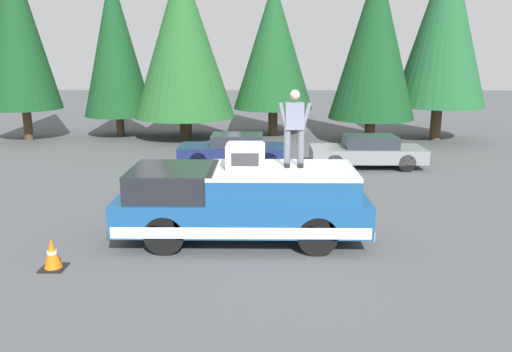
{
  "coord_description": "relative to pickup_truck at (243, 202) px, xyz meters",
  "views": [
    {
      "loc": [
        -10.8,
        0.34,
        4.13
      ],
      "look_at": [
        0.36,
        0.47,
        1.35
      ],
      "focal_mm": 35.07,
      "sensor_mm": 36.0,
      "label": 1
    }
  ],
  "objects": [
    {
      "name": "conifer_right",
      "position": [
        14.13,
        6.68,
        3.59
      ],
      "size": [
        3.31,
        3.31,
        7.89
      ],
      "color": "#4C3826",
      "rests_on": "ground"
    },
    {
      "name": "parked_car_navy",
      "position": [
        7.66,
        0.57,
        -0.29
      ],
      "size": [
        1.64,
        4.1,
        1.16
      ],
      "color": "navy",
      "rests_on": "ground"
    },
    {
      "name": "traffic_cone",
      "position": [
        -1.64,
        3.66,
        -0.58
      ],
      "size": [
        0.47,
        0.47,
        0.62
      ],
      "color": "black",
      "rests_on": "ground"
    },
    {
      "name": "conifer_far_left",
      "position": [
        13.28,
        -8.76,
        4.45
      ],
      "size": [
        4.2,
        4.2,
        9.04
      ],
      "color": "#4C3826",
      "rests_on": "ground"
    },
    {
      "name": "compressor_unit",
      "position": [
        -0.0,
        -0.07,
        1.05
      ],
      "size": [
        0.65,
        0.84,
        0.56
      ],
      "color": "silver",
      "rests_on": "pickup_truck"
    },
    {
      "name": "person_on_truck_bed",
      "position": [
        0.19,
        -1.14,
        1.68
      ],
      "size": [
        0.29,
        0.72,
        1.69
      ],
      "color": "#4C515B",
      "rests_on": "pickup_truck"
    },
    {
      "name": "pickup_truck",
      "position": [
        0.0,
        0.0,
        0.0
      ],
      "size": [
        2.01,
        5.54,
        1.65
      ],
      "color": "navy",
      "rests_on": "ground"
    },
    {
      "name": "ground_plane",
      "position": [
        0.14,
        -0.77,
        -0.87
      ],
      "size": [
        90.0,
        90.0,
        0.0
      ],
      "primitive_type": "plane",
      "color": "#4C4F51"
    },
    {
      "name": "parked_car_grey",
      "position": [
        7.36,
        -4.3,
        -0.29
      ],
      "size": [
        1.64,
        4.1,
        1.16
      ],
      "color": "gray",
      "rests_on": "ground"
    },
    {
      "name": "conifer_center_left",
      "position": [
        14.47,
        -0.97,
        3.55
      ],
      "size": [
        3.92,
        3.92,
        7.48
      ],
      "color": "#4C3826",
      "rests_on": "ground"
    },
    {
      "name": "conifer_far_right",
      "position": [
        12.96,
        10.78,
        4.29
      ],
      "size": [
        3.37,
        3.37,
        8.84
      ],
      "color": "#4C3826",
      "rests_on": "ground"
    },
    {
      "name": "conifer_left",
      "position": [
        12.49,
        -5.45,
        3.73
      ],
      "size": [
        3.9,
        3.9,
        8.09
      ],
      "color": "#4C3826",
      "rests_on": "ground"
    },
    {
      "name": "conifer_center_right",
      "position": [
        13.46,
        3.28,
        3.78
      ],
      "size": [
        4.79,
        4.79,
        8.27
      ],
      "color": "#4C3826",
      "rests_on": "ground"
    }
  ]
}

